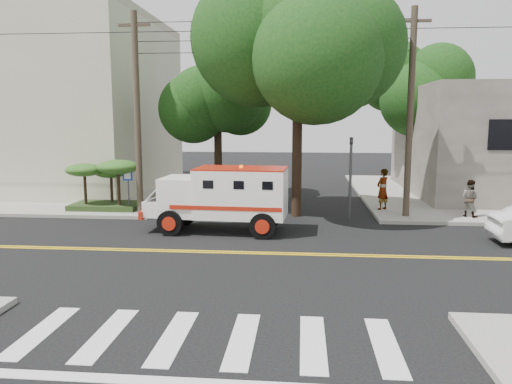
# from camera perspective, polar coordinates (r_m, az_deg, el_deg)

# --- Properties ---
(ground) EXTENTS (100.00, 100.00, 0.00)m
(ground) POSITION_cam_1_polar(r_m,az_deg,el_deg) (16.52, -0.93, -6.97)
(ground) COLOR black
(ground) RESTS_ON ground
(sidewalk_ne) EXTENTS (17.00, 17.00, 0.15)m
(sidewalk_ne) POSITION_cam_1_polar(r_m,az_deg,el_deg) (31.89, 26.90, -0.28)
(sidewalk_ne) COLOR gray
(sidewalk_ne) RESTS_ON ground
(sidewalk_nw) EXTENTS (17.00, 17.00, 0.15)m
(sidewalk_nw) POSITION_cam_1_polar(r_m,az_deg,el_deg) (33.34, -21.94, 0.36)
(sidewalk_nw) COLOR gray
(sidewalk_nw) RESTS_ON ground
(building_left) EXTENTS (16.00, 14.00, 10.00)m
(building_left) POSITION_cam_1_polar(r_m,az_deg,el_deg) (35.34, -24.20, 8.91)
(building_left) COLOR #BBB799
(building_left) RESTS_ON sidewalk_nw
(utility_pole_left) EXTENTS (0.28, 0.28, 9.00)m
(utility_pole_left) POSITION_cam_1_polar(r_m,az_deg,el_deg) (23.04, -13.41, 8.47)
(utility_pole_left) COLOR #382D23
(utility_pole_left) RESTS_ON ground
(utility_pole_right) EXTENTS (0.28, 0.28, 9.00)m
(utility_pole_right) POSITION_cam_1_polar(r_m,az_deg,el_deg) (22.50, 17.20, 8.33)
(utility_pole_right) COLOR #382D23
(utility_pole_right) RESTS_ON ground
(tree_main) EXTENTS (6.08, 5.70, 9.85)m
(tree_main) POSITION_cam_1_polar(r_m,az_deg,el_deg) (22.22, 6.01, 15.64)
(tree_main) COLOR black
(tree_main) RESTS_ON ground
(tree_left) EXTENTS (4.48, 4.20, 7.70)m
(tree_left) POSITION_cam_1_polar(r_m,az_deg,el_deg) (28.00, -3.84, 11.13)
(tree_left) COLOR black
(tree_left) RESTS_ON ground
(tree_right) EXTENTS (4.80, 4.50, 8.20)m
(tree_right) POSITION_cam_1_polar(r_m,az_deg,el_deg) (32.44, 18.31, 11.00)
(tree_right) COLOR black
(tree_right) RESTS_ON ground
(traffic_signal) EXTENTS (0.15, 0.18, 3.60)m
(traffic_signal) POSITION_cam_1_polar(r_m,az_deg,el_deg) (21.64, 10.76, 2.54)
(traffic_signal) COLOR #3F3F42
(traffic_signal) RESTS_ON ground
(accessibility_sign) EXTENTS (0.45, 0.10, 2.02)m
(accessibility_sign) POSITION_cam_1_polar(r_m,az_deg,el_deg) (23.59, -14.40, 0.79)
(accessibility_sign) COLOR #3F3F42
(accessibility_sign) RESTS_ON ground
(palm_planter) EXTENTS (3.52, 2.63, 2.36)m
(palm_planter) POSITION_cam_1_polar(r_m,az_deg,el_deg) (24.41, -16.81, 1.61)
(palm_planter) COLOR #1E3314
(palm_planter) RESTS_ON sidewalk_nw
(armored_truck) EXTENTS (5.65, 2.51, 2.52)m
(armored_truck) POSITION_cam_1_polar(r_m,az_deg,el_deg) (19.35, -3.78, -0.38)
(armored_truck) COLOR white
(armored_truck) RESTS_ON ground
(pedestrian_a) EXTENTS (0.82, 0.82, 1.92)m
(pedestrian_a) POSITION_cam_1_polar(r_m,az_deg,el_deg) (24.02, 14.27, 0.31)
(pedestrian_a) COLOR gray
(pedestrian_a) RESTS_ON sidewalk_ne
(pedestrian_b) EXTENTS (1.00, 0.97, 1.62)m
(pedestrian_b) POSITION_cam_1_polar(r_m,az_deg,el_deg) (23.50, 23.20, -0.66)
(pedestrian_b) COLOR gray
(pedestrian_b) RESTS_ON sidewalk_ne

